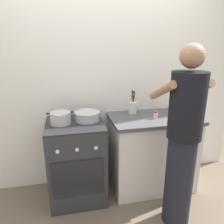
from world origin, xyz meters
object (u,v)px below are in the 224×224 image
object	(u,v)px
mixing_bowl	(87,116)
utensil_crock	(133,106)
oil_bottle	(173,107)
person	(183,141)
stove_range	(77,160)
pot	(60,118)
spice_bottle	(156,115)

from	to	relation	value
mixing_bowl	utensil_crock	size ratio (longest dim) A/B	0.97
oil_bottle	person	xyz separation A→B (m)	(-0.21, -0.60, -0.14)
utensil_crock	person	xyz separation A→B (m)	(0.22, -0.78, -0.13)
stove_range	oil_bottle	xyz separation A→B (m)	(1.13, 0.02, 0.55)
pot	oil_bottle	size ratio (longest dim) A/B	1.15
pot	mixing_bowl	world-z (taller)	pot
utensil_crock	person	bearing A→B (deg)	-73.89
pot	person	xyz separation A→B (m)	(1.07, -0.59, -0.10)
pot	oil_bottle	bearing A→B (deg)	0.76
stove_range	oil_bottle	bearing A→B (deg)	0.85
pot	person	distance (m)	1.22
pot	utensil_crock	world-z (taller)	utensil_crock
stove_range	mixing_bowl	xyz separation A→B (m)	(0.14, 0.05, 0.50)
oil_bottle	person	size ratio (longest dim) A/B	0.14
person	utensil_crock	bearing A→B (deg)	106.11
stove_range	pot	distance (m)	0.53
pot	mixing_bowl	xyz separation A→B (m)	(0.28, 0.05, -0.01)
oil_bottle	person	bearing A→B (deg)	-108.93
stove_range	person	world-z (taller)	person
spice_bottle	pot	bearing A→B (deg)	177.15
stove_range	oil_bottle	size ratio (longest dim) A/B	3.73
person	stove_range	bearing A→B (deg)	147.69
stove_range	spice_bottle	world-z (taller)	spice_bottle
mixing_bowl	spice_bottle	bearing A→B (deg)	-7.30
stove_range	oil_bottle	distance (m)	1.26
utensil_crock	stove_range	bearing A→B (deg)	-164.82
stove_range	mixing_bowl	world-z (taller)	mixing_bowl
utensil_crock	person	distance (m)	0.82
stove_range	mixing_bowl	distance (m)	0.53
utensil_crock	spice_bottle	world-z (taller)	utensil_crock
pot	person	bearing A→B (deg)	-28.79
stove_range	spice_bottle	bearing A→B (deg)	-3.29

